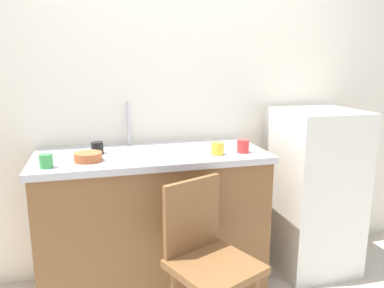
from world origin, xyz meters
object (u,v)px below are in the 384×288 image
refrigerator (313,190)px  cup_red (243,146)px  cup_yellow (217,149)px  chair (207,257)px  cup_black (97,148)px  cup_green (46,161)px  terracotta_bowl (88,157)px

refrigerator → cup_red: refrigerator is taller
cup_red → cup_yellow: 0.17m
refrigerator → chair: 1.14m
cup_black → cup_red: cup_red is taller
refrigerator → cup_yellow: size_ratio=14.85×
chair → cup_green: cup_green is taller
chair → cup_yellow: size_ratio=11.31×
refrigerator → cup_green: size_ratio=15.44×
terracotta_bowl → cup_black: bearing=72.1°
terracotta_bowl → cup_green: bearing=-158.8°
cup_yellow → terracotta_bowl: bearing=176.7°
cup_green → cup_yellow: size_ratio=0.96×
cup_red → cup_yellow: size_ratio=1.04×
refrigerator → cup_green: bearing=-173.3°
cup_green → chair: bearing=-25.1°
refrigerator → cup_red: 0.75m
chair → cup_black: cup_black is taller
cup_black → cup_yellow: (0.71, -0.22, 0.00)m
terracotta_bowl → cup_yellow: bearing=-3.3°
cup_green → cup_black: bearing=43.2°
refrigerator → chair: size_ratio=1.31×
refrigerator → cup_yellow: (-0.79, -0.17, 0.39)m
refrigerator → chair: bearing=-149.6°
terracotta_bowl → chair: bearing=-38.3°
cup_green → cup_black: 0.37m
terracotta_bowl → cup_red: 0.93m
cup_green → cup_yellow: same height
cup_red → cup_green: bearing=-177.6°
terracotta_bowl → cup_yellow: (0.76, -0.04, 0.01)m
chair → refrigerator: bearing=7.1°
chair → cup_black: (-0.52, 0.62, 0.48)m
refrigerator → chair: refrigerator is taller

